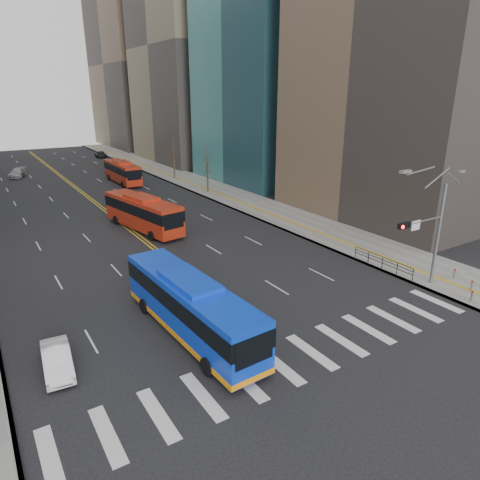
{
  "coord_description": "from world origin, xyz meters",
  "views": [
    {
      "loc": [
        -13.71,
        -15.7,
        14.22
      ],
      "look_at": [
        2.04,
        9.06,
        4.04
      ],
      "focal_mm": 32.0,
      "sensor_mm": 36.0,
      "label": 1
    }
  ],
  "objects": [
    {
      "name": "centerline",
      "position": [
        0.0,
        55.0,
        0.01
      ],
      "size": [
        0.55,
        100.0,
        0.01
      ],
      "color": "gold",
      "rests_on": "ground"
    },
    {
      "name": "car_dark_mid",
      "position": [
        5.59,
        35.57,
        0.76
      ],
      "size": [
        2.52,
        4.69,
        1.52
      ],
      "primitive_type": "imported",
      "rotation": [
        0.0,
        0.0,
        -0.17
      ],
      "color": "black",
      "rests_on": "ground"
    },
    {
      "name": "ground",
      "position": [
        0.0,
        0.0,
        0.0
      ],
      "size": [
        220.0,
        220.0,
        0.0
      ],
      "primitive_type": "plane",
      "color": "black"
    },
    {
      "name": "car_silver",
      "position": [
        -6.59,
        68.59,
        0.75
      ],
      "size": [
        3.85,
        5.59,
        1.5
      ],
      "primitive_type": "imported",
      "rotation": [
        0.0,
        0.0,
        -0.37
      ],
      "color": "gray",
      "rests_on": "ground"
    },
    {
      "name": "car_dark_far",
      "position": [
        12.5,
        85.29,
        0.67
      ],
      "size": [
        2.8,
        5.05,
        1.34
      ],
      "primitive_type": "imported",
      "rotation": [
        0.0,
        0.0,
        -0.12
      ],
      "color": "black",
      "rests_on": "ground"
    },
    {
      "name": "office_towers",
      "position": [
        0.12,
        68.51,
        23.92
      ],
      "size": [
        83.0,
        134.0,
        58.0
      ],
      "color": "gray",
      "rests_on": "ground"
    },
    {
      "name": "crosswalk",
      "position": [
        0.0,
        0.0,
        0.01
      ],
      "size": [
        26.7,
        4.0,
        0.01
      ],
      "color": "silver",
      "rests_on": "ground"
    },
    {
      "name": "bollards",
      "position": [
        16.27,
        -0.17,
        0.55
      ],
      "size": [
        2.87,
        3.17,
        0.78
      ],
      "color": "gray",
      "rests_on": "sidewalk_right"
    },
    {
      "name": "street_trees",
      "position": [
        -7.18,
        34.55,
        4.87
      ],
      "size": [
        35.2,
        47.2,
        7.6
      ],
      "color": "#2F231C",
      "rests_on": "ground"
    },
    {
      "name": "blue_bus",
      "position": [
        -3.76,
        5.56,
        1.96
      ],
      "size": [
        3.42,
        13.04,
        3.74
      ],
      "color": "blue",
      "rests_on": "ground"
    },
    {
      "name": "sidewalk_right",
      "position": [
        17.5,
        45.0,
        0.07
      ],
      "size": [
        7.0,
        130.0,
        0.15
      ],
      "primitive_type": "cube",
      "color": "gray",
      "rests_on": "ground"
    },
    {
      "name": "signal_mast",
      "position": [
        13.77,
        2.0,
        4.86
      ],
      "size": [
        5.37,
        0.37,
        9.39
      ],
      "color": "gray",
      "rests_on": "ground"
    },
    {
      "name": "pedestrian_railing",
      "position": [
        14.3,
        6.0,
        0.82
      ],
      "size": [
        0.06,
        6.06,
        1.02
      ],
      "color": "black",
      "rests_on": "sidewalk_right"
    },
    {
      "name": "red_bus_near",
      "position": [
        1.33,
        27.54,
        2.08
      ],
      "size": [
        4.8,
        12.15,
        3.74
      ],
      "color": "#B02712",
      "rests_on": "ground"
    },
    {
      "name": "red_bus_far",
      "position": [
        7.49,
        53.61,
        2.0
      ],
      "size": [
        2.92,
        11.36,
        3.59
      ],
      "color": "#B02712",
      "rests_on": "ground"
    },
    {
      "name": "car_white",
      "position": [
        -11.52,
        6.0,
        0.67
      ],
      "size": [
        1.75,
        4.16,
        1.34
      ],
      "primitive_type": "imported",
      "rotation": [
        0.0,
        0.0,
        -0.08
      ],
      "color": "white",
      "rests_on": "ground"
    }
  ]
}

